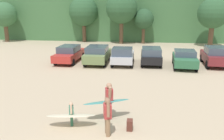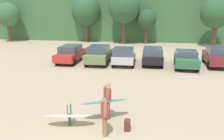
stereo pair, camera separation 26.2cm
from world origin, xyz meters
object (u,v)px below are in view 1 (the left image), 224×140
at_px(person_adult, 109,98).
at_px(surfboard_cream, 71,116).
at_px(parked_car_forest_green, 185,58).
at_px(parked_car_maroon, 215,56).
at_px(parked_car_silver, 123,56).
at_px(person_child, 71,112).
at_px(parked_car_red, 69,53).
at_px(parked_car_black, 151,55).
at_px(parked_car_olive_green, 98,54).
at_px(surfboard_teal, 107,102).
at_px(backpack_dropped, 130,125).
at_px(person_companion, 108,114).

distance_m(person_adult, surfboard_cream, 1.89).
height_order(parked_car_forest_green, parked_car_maroon, parked_car_maroon).
xyz_separation_m(parked_car_silver, person_adult, (0.35, -10.90, 0.13)).
bearing_deg(parked_car_maroon, person_adult, 149.05).
distance_m(parked_car_maroon, person_child, 15.55).
height_order(parked_car_red, parked_car_black, parked_car_black).
relative_size(parked_car_red, surfboard_cream, 2.22).
xyz_separation_m(parked_car_olive_green, parked_car_black, (4.88, 0.24, -0.02)).
bearing_deg(person_adult, parked_car_silver, -104.68).
relative_size(person_child, surfboard_teal, 0.48).
xyz_separation_m(parked_car_red, parked_car_forest_green, (10.47, -0.73, -0.03)).
xyz_separation_m(parked_car_forest_green, parked_car_maroon, (2.75, 0.83, 0.13)).
height_order(parked_car_maroon, surfboard_teal, parked_car_maroon).
bearing_deg(parked_car_forest_green, parked_car_silver, 92.11).
bearing_deg(backpack_dropped, surfboard_cream, -179.31).
distance_m(parked_car_maroon, person_companion, 15.15).
bearing_deg(person_companion, surfboard_teal, -96.22).
bearing_deg(parked_car_black, parked_car_forest_green, -104.48).
distance_m(parked_car_silver, surfboard_teal, 11.03).
xyz_separation_m(surfboard_teal, surfboard_cream, (-1.39, -0.95, -0.32)).
bearing_deg(parked_car_forest_green, backpack_dropped, 165.21).
height_order(parked_car_red, parked_car_olive_green, parked_car_olive_green).
height_order(surfboard_teal, backpack_dropped, surfboard_teal).
xyz_separation_m(surfboard_teal, backpack_dropped, (1.11, -0.92, -0.60)).
bearing_deg(backpack_dropped, parked_car_olive_green, 106.89).
distance_m(parked_car_olive_green, surfboard_cream, 12.35).
distance_m(parked_car_forest_green, backpack_dropped, 12.44).
bearing_deg(backpack_dropped, person_adult, 134.16).
xyz_separation_m(parked_car_forest_green, person_companion, (-4.84, -12.27, 0.12)).
xyz_separation_m(parked_car_olive_green, surfboard_teal, (2.61, -11.34, -0.02)).
relative_size(parked_car_forest_green, person_child, 4.05).
bearing_deg(parked_car_forest_green, parked_car_olive_green, 90.34).
bearing_deg(parked_car_red, surfboard_cream, -161.29).
bearing_deg(surfboard_teal, parked_car_maroon, -149.72).
bearing_deg(backpack_dropped, surfboard_teal, 140.40).
xyz_separation_m(parked_car_red, backpack_dropped, (6.48, -12.50, -0.57)).
xyz_separation_m(parked_car_red, person_child, (3.97, -12.39, -0.20)).
distance_m(parked_car_black, surfboard_teal, 11.79).
height_order(parked_car_forest_green, person_adult, person_adult).
distance_m(parked_car_olive_green, parked_car_forest_green, 7.73).
height_order(parked_car_silver, parked_car_forest_green, parked_car_silver).
height_order(parked_car_olive_green, backpack_dropped, parked_car_olive_green).
distance_m(parked_car_red, surfboard_teal, 12.77).
relative_size(surfboard_teal, backpack_dropped, 4.87).
xyz_separation_m(parked_car_silver, surfboard_teal, (0.25, -11.02, 0.00)).
relative_size(parked_car_forest_green, person_companion, 2.72).
relative_size(parked_car_forest_green, surfboard_teal, 1.93).
relative_size(parked_car_silver, surfboard_cream, 1.88).
bearing_deg(parked_car_olive_green, backpack_dropped, -164.00).
bearing_deg(surfboard_cream, parked_car_red, -82.10).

